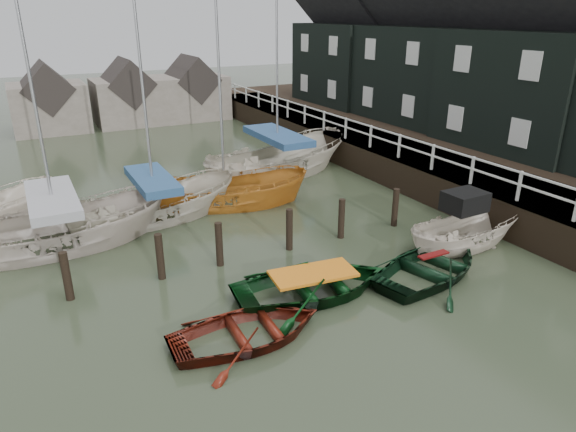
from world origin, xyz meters
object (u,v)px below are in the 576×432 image
rowboat_green (313,295)px  sailboat_b (156,217)px  sailboat_a (60,244)px  rowboat_dkgreen (431,275)px  motorboat (464,243)px  sailboat_c (225,203)px  sailboat_d (278,172)px  rowboat_red (248,340)px

rowboat_green → sailboat_b: sailboat_b is taller
sailboat_a → sailboat_b: (3.44, 0.95, 0.00)m
rowboat_dkgreen → motorboat: motorboat is taller
motorboat → sailboat_a: 13.38m
sailboat_b → sailboat_a: bearing=99.1°
rowboat_dkgreen → rowboat_green: bearing=64.3°
rowboat_dkgreen → motorboat: (2.39, 1.08, 0.09)m
sailboat_c → sailboat_d: size_ratio=0.78×
rowboat_green → sailboat_d: (4.26, 10.57, 0.06)m
sailboat_c → rowboat_dkgreen: bearing=-138.6°
rowboat_red → rowboat_green: size_ratio=0.84×
sailboat_a → sailboat_b: size_ratio=0.96×
motorboat → sailboat_c: size_ratio=0.42×
rowboat_dkgreen → sailboat_b: bearing=20.8°
sailboat_a → sailboat_d: 10.80m
rowboat_green → sailboat_b: bearing=24.3°
motorboat → sailboat_a: size_ratio=0.41×
rowboat_dkgreen → sailboat_c: bearing=5.0°
motorboat → sailboat_b: 11.06m
motorboat → sailboat_c: (-5.53, 7.45, -0.08)m
sailboat_b → sailboat_c: sailboat_b is taller
rowboat_green → sailboat_d: size_ratio=0.32×
sailboat_c → sailboat_d: sailboat_d is taller
rowboat_dkgreen → sailboat_a: (-9.45, 7.32, 0.06)m
sailboat_c → sailboat_d: (3.75, 2.72, 0.05)m
rowboat_red → sailboat_d: (6.67, 11.66, 0.06)m
rowboat_green → sailboat_a: bearing=48.1°
sailboat_b → sailboat_c: size_ratio=1.06×
rowboat_green → sailboat_d: sailboat_d is taller
rowboat_dkgreen → motorboat: bearing=-81.0°
sailboat_a → sailboat_b: 3.57m
sailboat_b → sailboat_d: bearing=-72.3°
rowboat_red → sailboat_a: bearing=26.0°
motorboat → sailboat_c: sailboat_c is taller
rowboat_green → sailboat_a: 8.82m
rowboat_red → rowboat_green: rowboat_green is taller
rowboat_red → sailboat_c: 9.41m
sailboat_c → rowboat_green: bearing=-162.6°
motorboat → sailboat_d: sailboat_d is taller
rowboat_green → rowboat_dkgreen: bearing=-93.4°
rowboat_red → motorboat: 8.58m
motorboat → sailboat_c: bearing=35.2°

